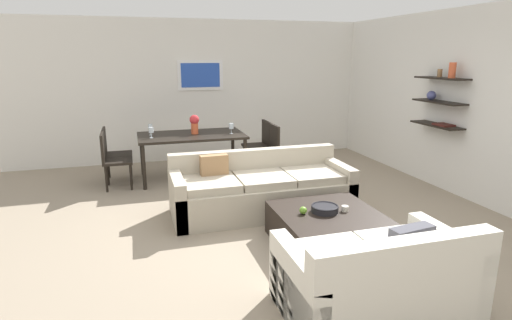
{
  "coord_description": "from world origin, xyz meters",
  "views": [
    {
      "loc": [
        -1.56,
        -4.66,
        2.03
      ],
      "look_at": [
        -0.11,
        0.2,
        0.75
      ],
      "focal_mm": 29.19,
      "sensor_mm": 36.0,
      "label": 1
    }
  ],
  "objects": [
    {
      "name": "dining_chair_left_far",
      "position": [
        -1.92,
        2.41,
        0.5
      ],
      "size": [
        0.44,
        0.44,
        0.88
      ],
      "color": "black",
      "rests_on": "ground"
    },
    {
      "name": "coffee_table",
      "position": [
        0.4,
        -0.83,
        0.19
      ],
      "size": [
        1.09,
        1.07,
        0.38
      ],
      "color": "black",
      "rests_on": "ground"
    },
    {
      "name": "wine_glass_left_far",
      "position": [
        -1.3,
        2.3,
        0.88
      ],
      "size": [
        0.07,
        0.07,
        0.19
      ],
      "color": "silver",
      "rests_on": "dining_table"
    },
    {
      "name": "apple_on_coffee_table",
      "position": [
        0.11,
        -0.8,
        0.42
      ],
      "size": [
        0.08,
        0.08,
        0.08
      ],
      "primitive_type": "sphere",
      "color": "#669E2D",
      "rests_on": "coffee_table"
    },
    {
      "name": "dining_chair_left_near",
      "position": [
        -1.92,
        1.96,
        0.5
      ],
      "size": [
        0.44,
        0.44,
        0.88
      ],
      "color": "black",
      "rests_on": "ground"
    },
    {
      "name": "back_wall_unit",
      "position": [
        0.29,
        3.53,
        1.35
      ],
      "size": [
        8.4,
        0.09,
        2.7
      ],
      "color": "silver",
      "rests_on": "ground"
    },
    {
      "name": "candle_jar",
      "position": [
        0.58,
        -0.86,
        0.41
      ],
      "size": [
        0.08,
        0.08,
        0.06
      ],
      "primitive_type": "cylinder",
      "color": "silver",
      "rests_on": "coffee_table"
    },
    {
      "name": "ground_plane",
      "position": [
        0.0,
        0.0,
        0.0
      ],
      "size": [
        18.0,
        18.0,
        0.0
      ],
      "primitive_type": "plane",
      "color": "gray"
    },
    {
      "name": "sofa_beige",
      "position": [
        -0.01,
        0.34,
        0.29
      ],
      "size": [
        2.34,
        0.9,
        0.78
      ],
      "color": "#B2A893",
      "rests_on": "ground"
    },
    {
      "name": "dining_chair_right_near",
      "position": [
        0.63,
        1.96,
        0.5
      ],
      "size": [
        0.44,
        0.44,
        0.88
      ],
      "color": "black",
      "rests_on": "ground"
    },
    {
      "name": "wine_glass_left_near",
      "position": [
        -1.3,
        2.06,
        0.87
      ],
      "size": [
        0.08,
        0.08,
        0.17
      ],
      "color": "silver",
      "rests_on": "dining_table"
    },
    {
      "name": "centerpiece_vase",
      "position": [
        -0.58,
        2.22,
        0.93
      ],
      "size": [
        0.16,
        0.16,
        0.32
      ],
      "color": "#D85933",
      "rests_on": "dining_table"
    },
    {
      "name": "loveseat_white",
      "position": [
        0.23,
        -2.06,
        0.29
      ],
      "size": [
        1.51,
        0.9,
        0.78
      ],
      "color": "silver",
      "rests_on": "ground"
    },
    {
      "name": "wine_glass_right_near",
      "position": [
        0.01,
        2.06,
        0.87
      ],
      "size": [
        0.08,
        0.08,
        0.17
      ],
      "color": "silver",
      "rests_on": "dining_table"
    },
    {
      "name": "decorative_bowl",
      "position": [
        0.36,
        -0.81,
        0.42
      ],
      "size": [
        0.3,
        0.3,
        0.07
      ],
      "color": "black",
      "rests_on": "coffee_table"
    },
    {
      "name": "dining_table",
      "position": [
        -0.65,
        2.18,
        0.68
      ],
      "size": [
        1.74,
        1.0,
        0.75
      ],
      "color": "black",
      "rests_on": "ground"
    },
    {
      "name": "dining_chair_right_far",
      "position": [
        0.63,
        2.41,
        0.5
      ],
      "size": [
        0.44,
        0.44,
        0.88
      ],
      "color": "black",
      "rests_on": "ground"
    },
    {
      "name": "right_wall_shelf_unit",
      "position": [
        3.03,
        0.6,
        1.35
      ],
      "size": [
        0.34,
        8.2,
        2.7
      ],
      "color": "silver",
      "rests_on": "ground"
    }
  ]
}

